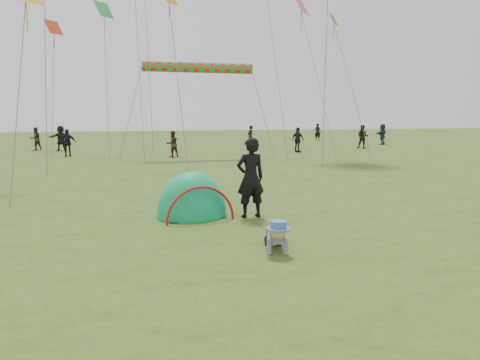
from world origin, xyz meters
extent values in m
plane|color=#2F5B16|center=(0.00, 0.00, 0.00)|extent=(140.00, 140.00, 0.00)
ellipsoid|color=#0C8A5F|center=(-1.19, 3.14, 0.00)|extent=(1.96, 1.71, 2.28)
imported|color=black|center=(0.19, 2.68, 0.98)|extent=(0.75, 0.53, 1.96)
imported|color=black|center=(16.97, 34.91, 0.86)|extent=(0.74, 0.73, 1.72)
imported|color=#392826|center=(0.55, 20.13, 0.79)|extent=(0.90, 0.78, 1.58)
imported|color=black|center=(-6.44, 27.44, 0.90)|extent=(1.75, 1.02, 1.80)
imported|color=black|center=(7.67, 27.36, 0.86)|extent=(0.74, 0.73, 1.72)
imported|color=black|center=(15.58, 23.82, 0.89)|extent=(1.10, 1.07, 1.79)
imported|color=black|center=(-5.58, 22.40, 0.84)|extent=(0.99, 0.41, 1.68)
imported|color=#263048|center=(19.73, 27.69, 0.90)|extent=(1.68, 1.37, 1.79)
imported|color=#342A1F|center=(-8.25, 28.45, 0.83)|extent=(1.02, 0.97, 1.66)
imported|color=black|center=(9.31, 21.60, 0.85)|extent=(0.84, 1.08, 1.70)
cylinder|color=red|center=(2.09, 19.54, 5.31)|extent=(6.51, 0.64, 0.64)
plane|color=green|center=(10.68, 19.39, 8.40)|extent=(0.90, 0.90, 0.73)
plane|color=#E75F6F|center=(7.52, 17.14, 8.60)|extent=(1.18, 1.18, 0.96)
plane|color=red|center=(-6.57, 27.88, 8.61)|extent=(1.23, 1.23, 1.00)
plane|color=green|center=(-3.14, 24.42, 9.27)|extent=(1.30, 1.30, 1.06)
camera|label=1|loc=(-3.11, -8.16, 2.49)|focal=35.00mm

